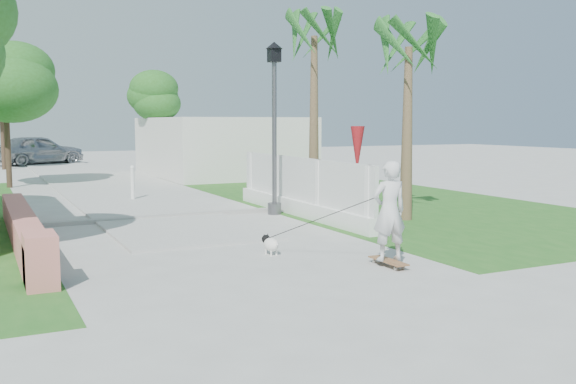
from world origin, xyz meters
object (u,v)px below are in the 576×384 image
patio_umbrella (357,150)px  bollard (133,182)px  street_lamp (274,121)px  dog (270,244)px  skateboarder (330,218)px  parked_car (38,150)px

patio_umbrella → bollard: bearing=129.9°
street_lamp → dog: 5.59m
street_lamp → skateboarder: bearing=-105.2°
skateboarder → dog: size_ratio=4.45×
parked_car → skateboarder: bearing=163.8°
patio_umbrella → dog: bearing=-138.7°
street_lamp → skateboarder: 6.01m
dog → parked_car: (-1.56, 28.39, 0.65)m
dog → parked_car: 28.44m
street_lamp → dog: street_lamp is taller
patio_umbrella → dog: 5.69m
bollard → dog: size_ratio=2.06×
street_lamp → bollard: 5.56m
parked_car → dog: bearing=162.5°
street_lamp → dog: bearing=-115.7°
street_lamp → patio_umbrella: (1.90, -1.00, -0.74)m
skateboarder → parked_car: 29.42m
skateboarder → street_lamp: bearing=-99.5°
patio_umbrella → parked_car: 25.42m
patio_umbrella → skateboarder: 5.78m
bollard → skateboarder: skateboarder is taller
bollard → dog: bearing=-87.0°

